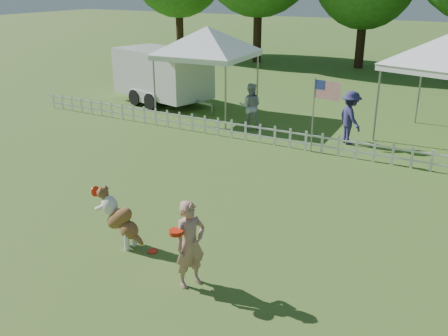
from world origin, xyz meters
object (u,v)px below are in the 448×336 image
spectator_b (350,118)px  dog (120,218)px  cargo_trailer (162,76)px  flag_pole (313,116)px  handler (190,244)px  canopy_tent_right (446,89)px  canopy_tent_left (208,73)px  frisbee_on_turf (153,251)px  spectator_a (250,106)px

spectator_b → dog: bearing=123.3°
cargo_trailer → flag_pole: bearing=-6.5°
handler → canopy_tent_right: (2.41, 10.51, 0.88)m
canopy_tent_left → flag_pole: bearing=-27.8°
dog → flag_pole: 7.12m
canopy_tent_left → spectator_b: bearing=-12.2°
handler → dog: (-1.88, 0.45, -0.20)m
canopy_tent_left → spectator_b: size_ratio=1.92×
frisbee_on_turf → spectator_b: size_ratio=0.13×
frisbee_on_turf → flag_pole: flag_pole is taller
flag_pole → spectator_b: 1.54m
handler → spectator_a: size_ratio=0.96×
cargo_trailer → flag_pole: cargo_trailer is taller
handler → canopy_tent_right: size_ratio=0.46×
frisbee_on_turf → canopy_tent_left: size_ratio=0.07×
frisbee_on_turf → canopy_tent_right: 10.75m
handler → dog: size_ratio=1.36×
cargo_trailer → spectator_a: size_ratio=3.22×
dog → spectator_b: 8.56m
dog → canopy_tent_left: (-3.67, 9.15, 1.02)m
handler → spectator_b: spectator_b is taller
frisbee_on_turf → spectator_a: size_ratio=0.13×
dog → cargo_trailer: size_ratio=0.22×
canopy_tent_left → canopy_tent_right: canopy_tent_right is taller
canopy_tent_left → spectator_b: canopy_tent_left is taller
canopy_tent_right → spectator_b: (-2.38, -1.72, -0.81)m
handler → canopy_tent_right: bearing=11.9°
cargo_trailer → spectator_b: size_ratio=3.07×
handler → canopy_tent_left: bearing=54.8°
dog → canopy_tent_left: canopy_tent_left is taller
spectator_a → spectator_b: (3.37, 0.06, 0.04)m
cargo_trailer → spectator_a: bearing=-3.7°
handler → spectator_a: spectator_a is taller
canopy_tent_left → flag_pole: size_ratio=1.44×
canopy_tent_right → spectator_a: canopy_tent_right is taller
handler → spectator_b: bearing=24.6°
canopy_tent_right → cargo_trailer: 10.54m
canopy_tent_right → spectator_a: (-5.75, -1.79, -0.85)m
handler → spectator_a: bearing=45.7°
handler → cargo_trailer: 13.12m
frisbee_on_turf → dog: bearing=-174.2°
frisbee_on_turf → flag_pole: 7.03m
canopy_tent_left → cargo_trailer: bearing=161.0°
canopy_tent_right → cargo_trailer: bearing=-163.5°
canopy_tent_right → spectator_b: canopy_tent_right is taller
flag_pole → spectator_a: bearing=162.8°
flag_pole → dog: bearing=-91.1°
handler → dog: bearing=101.2°
canopy_tent_right → spectator_b: bearing=-128.7°
spectator_a → frisbee_on_turf: bearing=81.9°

